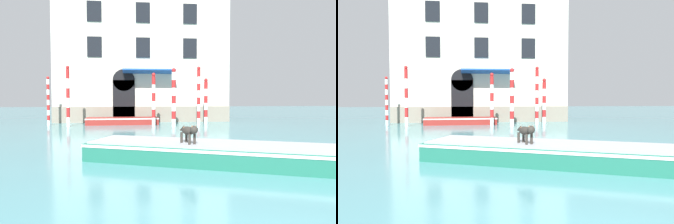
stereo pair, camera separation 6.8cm
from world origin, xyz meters
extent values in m
cube|color=beige|center=(-0.76, 25.64, 7.17)|extent=(13.98, 6.00, 14.34)
cube|color=gray|center=(-0.76, 22.59, 0.62)|extent=(13.98, 0.16, 1.25)
cube|color=black|center=(-2.27, 22.58, 1.66)|extent=(1.70, 0.14, 3.32)
cylinder|color=black|center=(-2.27, 22.58, 3.32)|extent=(1.70, 0.14, 1.70)
cube|color=black|center=(-4.49, 22.60, 5.87)|extent=(1.10, 0.10, 1.55)
cube|color=black|center=(-0.76, 22.60, 5.87)|extent=(1.10, 0.10, 1.55)
cube|color=black|center=(2.97, 22.60, 5.87)|extent=(1.10, 0.10, 1.55)
cube|color=black|center=(-4.49, 22.60, 8.57)|extent=(1.10, 0.10, 1.55)
cube|color=black|center=(-0.76, 22.60, 8.57)|extent=(1.10, 0.10, 1.55)
cube|color=black|center=(2.97, 22.60, 8.57)|extent=(1.10, 0.10, 1.55)
cube|color=#1E4C99|center=(-0.33, 21.94, 3.97)|extent=(4.01, 1.40, 0.29)
cube|color=#1E6651|center=(1.01, 6.54, 0.28)|extent=(8.56, 5.33, 0.57)
cube|color=white|center=(1.01, 6.54, 0.51)|extent=(8.60, 5.37, 0.08)
cube|color=#9EA3A8|center=(1.01, 6.54, 0.60)|extent=(8.26, 5.07, 0.06)
cylinder|color=#332D28|center=(0.18, 6.42, 0.79)|extent=(0.08, 0.08, 0.32)
cylinder|color=#332D28|center=(0.02, 6.35, 0.79)|extent=(0.08, 0.08, 0.32)
cylinder|color=#332D28|center=(0.01, 6.84, 0.79)|extent=(0.08, 0.08, 0.32)
cylinder|color=#332D28|center=(-0.16, 6.77, 0.79)|extent=(0.08, 0.08, 0.32)
ellipsoid|color=#332D28|center=(0.01, 6.59, 1.02)|extent=(0.47, 0.65, 0.26)
ellipsoid|color=#AD7042|center=(-0.02, 6.68, 1.10)|extent=(0.27, 0.31, 0.09)
sphere|color=#332D28|center=(0.14, 6.29, 1.08)|extent=(0.24, 0.24, 0.24)
cone|color=#AD7042|center=(0.20, 6.31, 1.17)|extent=(0.07, 0.07, 0.10)
cone|color=#AD7042|center=(0.08, 6.26, 1.17)|extent=(0.07, 0.07, 0.10)
cylinder|color=#332D28|center=(-0.12, 6.90, 1.06)|extent=(0.13, 0.22, 0.17)
cube|color=maroon|center=(-2.36, 20.91, 0.25)|extent=(5.25, 1.85, 0.50)
cube|color=white|center=(-2.36, 20.91, 0.44)|extent=(5.28, 1.88, 0.08)
cube|color=#B2B7BC|center=(-2.36, 20.91, 0.23)|extent=(2.90, 1.35, 0.45)
cylinder|color=white|center=(-0.16, 19.34, 0.29)|extent=(0.25, 0.25, 0.57)
cylinder|color=#B21E1E|center=(-0.16, 19.34, 0.86)|extent=(0.25, 0.25, 0.57)
cylinder|color=white|center=(-0.16, 19.34, 1.43)|extent=(0.25, 0.25, 0.57)
cylinder|color=#B21E1E|center=(-0.16, 19.34, 2.00)|extent=(0.25, 0.25, 0.57)
cylinder|color=white|center=(-0.16, 19.34, 2.58)|extent=(0.25, 0.25, 0.57)
cylinder|color=#B21E1E|center=(-0.16, 19.34, 3.15)|extent=(0.25, 0.25, 0.57)
sphere|color=#B21E1E|center=(-0.16, 19.34, 3.55)|extent=(0.26, 0.26, 0.26)
cylinder|color=white|center=(-5.92, 19.31, 0.32)|extent=(0.23, 0.23, 0.65)
cylinder|color=#B21E1E|center=(-5.92, 19.31, 0.97)|extent=(0.23, 0.23, 0.65)
cylinder|color=white|center=(-5.92, 19.31, 1.62)|extent=(0.23, 0.23, 0.65)
cylinder|color=#B21E1E|center=(-5.92, 19.31, 2.27)|extent=(0.23, 0.23, 0.65)
cylinder|color=white|center=(-5.92, 19.31, 2.92)|extent=(0.23, 0.23, 0.65)
cylinder|color=#B21E1E|center=(-5.92, 19.31, 3.56)|extent=(0.23, 0.23, 0.65)
sphere|color=#B21E1E|center=(-5.92, 19.31, 3.99)|extent=(0.24, 0.24, 0.24)
cylinder|color=white|center=(-7.50, 20.54, 0.18)|extent=(0.19, 0.19, 0.36)
cylinder|color=#B21E1E|center=(-7.50, 20.54, 0.54)|extent=(0.19, 0.19, 0.36)
cylinder|color=white|center=(-7.50, 20.54, 0.90)|extent=(0.19, 0.19, 0.36)
cylinder|color=#B21E1E|center=(-7.50, 20.54, 1.27)|extent=(0.19, 0.19, 0.36)
cylinder|color=white|center=(-7.50, 20.54, 1.63)|extent=(0.19, 0.19, 0.36)
cylinder|color=#B21E1E|center=(-7.50, 20.54, 1.99)|extent=(0.19, 0.19, 0.36)
cylinder|color=white|center=(-7.50, 20.54, 2.35)|extent=(0.19, 0.19, 0.36)
cylinder|color=#B21E1E|center=(-7.50, 20.54, 2.71)|extent=(0.19, 0.19, 0.36)
cylinder|color=white|center=(-7.50, 20.54, 3.07)|extent=(0.19, 0.19, 0.36)
sphere|color=#B21E1E|center=(-7.50, 20.54, 3.34)|extent=(0.20, 0.20, 0.20)
cylinder|color=white|center=(1.16, 18.68, 0.26)|extent=(0.28, 0.28, 0.53)
cylinder|color=#B21E1E|center=(1.16, 18.68, 0.79)|extent=(0.28, 0.28, 0.53)
cylinder|color=white|center=(1.16, 18.68, 1.31)|extent=(0.28, 0.28, 0.53)
cylinder|color=#B21E1E|center=(1.16, 18.68, 1.84)|extent=(0.28, 0.28, 0.53)
cylinder|color=white|center=(1.16, 18.68, 2.37)|extent=(0.28, 0.28, 0.53)
cylinder|color=#B21E1E|center=(1.16, 18.68, 2.89)|extent=(0.28, 0.28, 0.53)
cylinder|color=white|center=(1.16, 18.68, 3.42)|extent=(0.28, 0.28, 0.53)
sphere|color=#B21E1E|center=(1.16, 18.68, 3.81)|extent=(0.29, 0.29, 0.29)
cylinder|color=white|center=(3.80, 20.56, 0.26)|extent=(0.27, 0.27, 0.52)
cylinder|color=#B21E1E|center=(3.80, 20.56, 0.78)|extent=(0.27, 0.27, 0.52)
cylinder|color=white|center=(3.80, 20.56, 1.30)|extent=(0.27, 0.27, 0.52)
cylinder|color=#B21E1E|center=(3.80, 20.56, 1.82)|extent=(0.27, 0.27, 0.52)
cylinder|color=white|center=(3.80, 20.56, 2.34)|extent=(0.27, 0.27, 0.52)
cylinder|color=#B21E1E|center=(3.80, 20.56, 2.86)|extent=(0.27, 0.27, 0.52)
sphere|color=#B21E1E|center=(3.80, 20.56, 3.24)|extent=(0.28, 0.28, 0.28)
cylinder|color=white|center=(3.09, 19.73, 0.25)|extent=(0.24, 0.24, 0.49)
cylinder|color=#B21E1E|center=(3.09, 19.73, 0.74)|extent=(0.24, 0.24, 0.49)
cylinder|color=white|center=(3.09, 19.73, 1.23)|extent=(0.24, 0.24, 0.49)
cylinder|color=#B21E1E|center=(3.09, 19.73, 1.73)|extent=(0.24, 0.24, 0.49)
cylinder|color=white|center=(3.09, 19.73, 2.22)|extent=(0.24, 0.24, 0.49)
cylinder|color=#B21E1E|center=(3.09, 19.73, 2.71)|extent=(0.24, 0.24, 0.49)
cylinder|color=white|center=(3.09, 19.73, 3.20)|extent=(0.24, 0.24, 0.49)
cylinder|color=#B21E1E|center=(3.09, 19.73, 3.70)|extent=(0.24, 0.24, 0.49)
sphere|color=#B21E1E|center=(3.09, 19.73, 4.05)|extent=(0.25, 0.25, 0.25)
camera|label=1|loc=(-1.72, -3.24, 2.09)|focal=35.00mm
camera|label=2|loc=(-1.65, -3.25, 2.09)|focal=35.00mm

